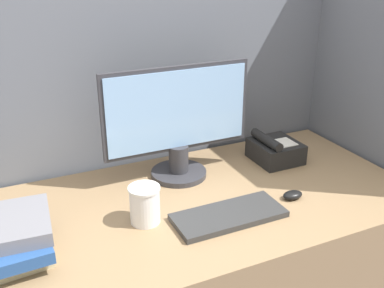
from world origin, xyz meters
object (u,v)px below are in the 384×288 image
object	(u,v)px
mouse	(293,195)
book_stack	(8,238)
desk_telephone	(275,150)
keyboard	(229,215)
monitor	(178,125)
coffee_cup	(145,205)

from	to	relation	value
mouse	book_stack	size ratio (longest dim) A/B	0.24
book_stack	desk_telephone	xyz separation A→B (m)	(1.03, 0.21, -0.01)
book_stack	keyboard	bearing A→B (deg)	-7.93
mouse	keyboard	bearing A→B (deg)	-176.51
keyboard	mouse	bearing A→B (deg)	3.49
mouse	book_stack	distance (m)	0.92
keyboard	monitor	bearing A→B (deg)	94.58
keyboard	desk_telephone	size ratio (longest dim) A/B	1.95
monitor	book_stack	bearing A→B (deg)	-157.91
monitor	keyboard	size ratio (longest dim) A/B	1.55
monitor	keyboard	xyz separation A→B (m)	(0.03, -0.34, -0.20)
monitor	desk_telephone	xyz separation A→B (m)	(0.41, -0.04, -0.16)
keyboard	book_stack	bearing A→B (deg)	172.07
mouse	coffee_cup	xyz separation A→B (m)	(-0.51, 0.08, 0.05)
monitor	coffee_cup	bearing A→B (deg)	-131.62
monitor	mouse	distance (m)	0.48
mouse	desk_telephone	bearing A→B (deg)	67.25
keyboard	book_stack	size ratio (longest dim) A/B	1.19
monitor	coffee_cup	xyz separation A→B (m)	(-0.22, -0.25, -0.14)
coffee_cup	desk_telephone	bearing A→B (deg)	18.15
mouse	monitor	bearing A→B (deg)	131.35
monitor	coffee_cup	distance (m)	0.36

